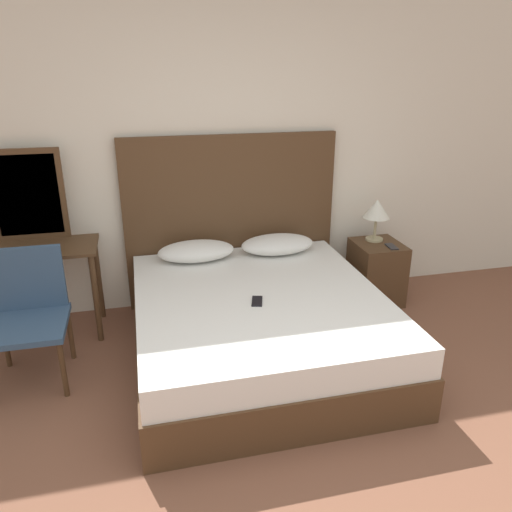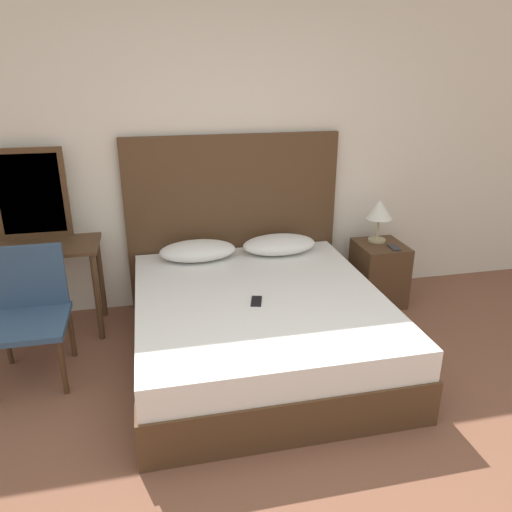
% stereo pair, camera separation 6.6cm
% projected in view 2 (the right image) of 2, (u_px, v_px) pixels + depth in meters
% --- Properties ---
extents(wall_back, '(10.00, 0.06, 2.70)m').
position_uv_depth(wall_back, '(222.00, 149.00, 4.17)').
color(wall_back, silver).
rests_on(wall_back, ground_plane).
extents(bed, '(1.74, 1.95, 0.51)m').
position_uv_depth(bed, '(259.00, 326.00, 3.61)').
color(bed, '#4C331E').
rests_on(bed, ground_plane).
extents(headboard, '(1.83, 0.05, 1.48)m').
position_uv_depth(headboard, '(234.00, 221.00, 4.34)').
color(headboard, '#4C331E').
rests_on(headboard, ground_plane).
extents(pillow_left, '(0.62, 0.35, 0.16)m').
position_uv_depth(pillow_left, '(198.00, 251.00, 4.10)').
color(pillow_left, white).
rests_on(pillow_left, bed).
extents(pillow_right, '(0.62, 0.35, 0.16)m').
position_uv_depth(pillow_right, '(279.00, 244.00, 4.24)').
color(pillow_right, white).
rests_on(pillow_right, bed).
extents(phone_on_bed, '(0.11, 0.16, 0.01)m').
position_uv_depth(phone_on_bed, '(256.00, 301.00, 3.39)').
color(phone_on_bed, black).
rests_on(phone_on_bed, bed).
extents(nightstand, '(0.40, 0.44, 0.55)m').
position_uv_depth(nightstand, '(378.00, 273.00, 4.45)').
color(nightstand, '#4C331E').
rests_on(nightstand, ground_plane).
extents(table_lamp, '(0.23, 0.23, 0.37)m').
position_uv_depth(table_lamp, '(379.00, 211.00, 4.33)').
color(table_lamp, tan).
rests_on(table_lamp, nightstand).
extents(phone_on_nightstand, '(0.08, 0.16, 0.01)m').
position_uv_depth(phone_on_nightstand, '(394.00, 247.00, 4.26)').
color(phone_on_nightstand, '#232328').
rests_on(phone_on_nightstand, nightstand).
extents(vanity_desk, '(0.96, 0.48, 0.73)m').
position_uv_depth(vanity_desk, '(35.00, 262.00, 3.80)').
color(vanity_desk, '#4C331E').
rests_on(vanity_desk, ground_plane).
extents(vanity_mirror, '(0.54, 0.03, 0.70)m').
position_uv_depth(vanity_mirror, '(30.00, 194.00, 3.82)').
color(vanity_mirror, '#4C331E').
rests_on(vanity_mirror, vanity_desk).
extents(chair, '(0.50, 0.52, 0.88)m').
position_uv_depth(chair, '(29.00, 307.00, 3.35)').
color(chair, '#334C6B').
rests_on(chair, ground_plane).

